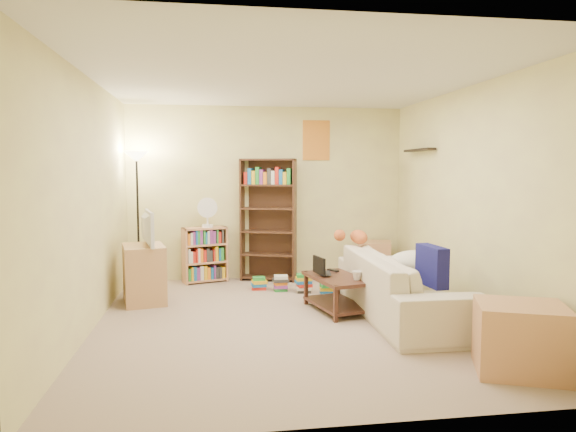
{
  "coord_description": "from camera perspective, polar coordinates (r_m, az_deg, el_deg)",
  "views": [
    {
      "loc": [
        -0.81,
        -5.22,
        1.58
      ],
      "look_at": [
        0.07,
        0.67,
        1.05
      ],
      "focal_mm": 32.0,
      "sensor_mm": 36.0,
      "label": 1
    }
  ],
  "objects": [
    {
      "name": "book_stacks",
      "position": [
        6.74,
        0.63,
        -7.58
      ],
      "size": [
        1.04,
        0.54,
        0.24
      ],
      "color": "red",
      "rests_on": "ground"
    },
    {
      "name": "tall_bookshelf",
      "position": [
        7.34,
        -2.21,
        -0.06
      ],
      "size": [
        0.83,
        0.48,
        1.74
      ],
      "rotation": [
        0.0,
        0.0,
        -0.3
      ],
      "color": "#462A1B",
      "rests_on": "ground"
    },
    {
      "name": "desk_fan",
      "position": [
        7.25,
        -8.95,
        0.56
      ],
      "size": [
        0.28,
        0.16,
        0.42
      ],
      "color": "white",
      "rests_on": "short_bookshelf"
    },
    {
      "name": "cream_blanket",
      "position": [
        5.81,
        14.03,
        -5.02
      ],
      "size": [
        0.62,
        0.44,
        0.26
      ],
      "primitive_type": "ellipsoid",
      "color": "white",
      "rests_on": "sofa"
    },
    {
      "name": "television",
      "position": [
        6.33,
        -15.81,
        -1.3
      ],
      "size": [
        0.75,
        0.39,
        0.41
      ],
      "primitive_type": "imported",
      "rotation": [
        0.0,
        0.0,
        1.78
      ],
      "color": "black",
      "rests_on": "tv_stand"
    },
    {
      "name": "tv_remote",
      "position": [
        6.12,
        5.03,
        -6.02
      ],
      "size": [
        0.12,
        0.16,
        0.02
      ],
      "primitive_type": "cube",
      "rotation": [
        0.0,
        0.0,
        0.52
      ],
      "color": "black",
      "rests_on": "coffee_table"
    },
    {
      "name": "tv_stand",
      "position": [
        6.41,
        -15.69,
        -6.21
      ],
      "size": [
        0.59,
        0.73,
        0.69
      ],
      "primitive_type": "cube",
      "rotation": [
        0.0,
        0.0,
        0.21
      ],
      "color": "tan",
      "rests_on": "ground"
    },
    {
      "name": "floor_lamp",
      "position": [
        7.18,
        -16.44,
        3.93
      ],
      "size": [
        0.31,
        0.31,
        1.83
      ],
      "color": "black",
      "rests_on": "ground"
    },
    {
      "name": "end_cabinet",
      "position": [
        4.5,
        24.42,
        -12.3
      ],
      "size": [
        0.81,
        0.75,
        0.55
      ],
      "primitive_type": "cube",
      "rotation": [
        0.0,
        0.0,
        -0.38
      ],
      "color": "tan",
      "rests_on": "ground"
    },
    {
      "name": "side_table",
      "position": [
        7.68,
        9.57,
        -4.81
      ],
      "size": [
        0.59,
        0.59,
        0.54
      ],
      "primitive_type": "cube",
      "rotation": [
        0.0,
        0.0,
        -0.32
      ],
      "color": "tan",
      "rests_on": "ground"
    },
    {
      "name": "room",
      "position": [
        5.29,
        0.37,
        5.55
      ],
      "size": [
        4.5,
        4.54,
        2.52
      ],
      "color": "tan",
      "rests_on": "ground"
    },
    {
      "name": "sofa",
      "position": [
        5.75,
        12.63,
        -7.54
      ],
      "size": [
        2.32,
        0.97,
        0.67
      ],
      "primitive_type": "imported",
      "rotation": [
        0.0,
        0.0,
        1.56
      ],
      "color": "beige",
      "rests_on": "ground"
    },
    {
      "name": "laptop_screen",
      "position": [
        5.82,
        3.47,
        -5.5
      ],
      "size": [
        0.08,
        0.29,
        0.2
      ],
      "primitive_type": "cube",
      "rotation": [
        0.0,
        0.0,
        0.22
      ],
      "color": "white",
      "rests_on": "laptop"
    },
    {
      "name": "laptop",
      "position": [
        5.9,
        4.6,
        -6.43
      ],
      "size": [
        0.36,
        0.29,
        0.02
      ],
      "primitive_type": "imported",
      "rotation": [
        0.0,
        0.0,
        1.4
      ],
      "color": "black",
      "rests_on": "coffee_table"
    },
    {
      "name": "tabby_cat",
      "position": [
        6.42,
        7.49,
        -2.29
      ],
      "size": [
        0.53,
        0.19,
        0.18
      ],
      "color": "#CE5F2B",
      "rests_on": "sofa"
    },
    {
      "name": "coffee_table",
      "position": [
        5.85,
        5.44,
        -8.09
      ],
      "size": [
        0.68,
        0.97,
        0.39
      ],
      "rotation": [
        0.0,
        0.0,
        0.22
      ],
      "color": "#44241A",
      "rests_on": "ground"
    },
    {
      "name": "navy_pillow",
      "position": [
        5.28,
        15.69,
        -5.35
      ],
      "size": [
        0.17,
        0.45,
        0.4
      ],
      "primitive_type": "cube",
      "rotation": [
        0.0,
        0.0,
        1.66
      ],
      "color": "navy",
      "rests_on": "sofa"
    },
    {
      "name": "short_bookshelf",
      "position": [
        7.37,
        -9.21,
        -4.26
      ],
      "size": [
        0.65,
        0.42,
        0.78
      ],
      "rotation": [
        0.0,
        0.0,
        0.31
      ],
      "color": "tan",
      "rests_on": "ground"
    },
    {
      "name": "mug",
      "position": [
        5.65,
        7.67,
        -6.57
      ],
      "size": [
        0.15,
        0.15,
        0.1
      ],
      "primitive_type": "imported",
      "rotation": [
        0.0,
        0.0,
        0.2
      ],
      "color": "white",
      "rests_on": "coffee_table"
    }
  ]
}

